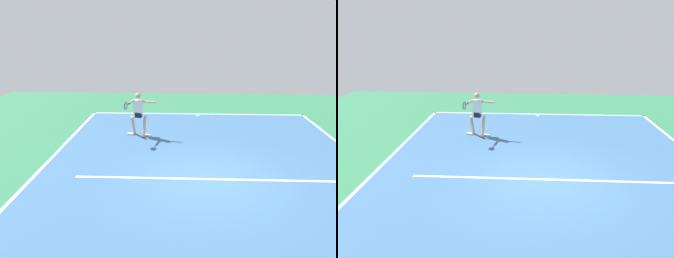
# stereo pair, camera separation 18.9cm
# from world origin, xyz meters

# --- Properties ---
(ground_plane) EXTENTS (23.32, 23.32, 0.00)m
(ground_plane) POSITION_xyz_m (0.00, 0.00, 0.00)
(ground_plane) COLOR #2D754C
(court_surface) EXTENTS (10.22, 13.98, 0.00)m
(court_surface) POSITION_xyz_m (0.00, 0.00, 0.00)
(court_surface) COLOR #38608E
(court_surface) RESTS_ON ground_plane
(court_line_baseline_near) EXTENTS (10.22, 0.10, 0.01)m
(court_line_baseline_near) POSITION_xyz_m (0.00, -6.94, 0.00)
(court_line_baseline_near) COLOR white
(court_line_baseline_near) RESTS_ON ground_plane
(court_line_sideline_right) EXTENTS (0.10, 13.98, 0.01)m
(court_line_sideline_right) POSITION_xyz_m (5.06, 0.00, 0.00)
(court_line_sideline_right) COLOR white
(court_line_sideline_right) RESTS_ON ground_plane
(court_line_service) EXTENTS (7.66, 0.10, 0.01)m
(court_line_service) POSITION_xyz_m (0.00, -0.05, 0.00)
(court_line_service) COLOR white
(court_line_service) RESTS_ON ground_plane
(court_line_centre_mark) EXTENTS (0.10, 0.30, 0.01)m
(court_line_centre_mark) POSITION_xyz_m (0.00, -6.74, 0.00)
(court_line_centre_mark) COLOR white
(court_line_centre_mark) RESTS_ON ground_plane
(tennis_player) EXTENTS (1.17, 1.22, 1.73)m
(tennis_player) POSITION_xyz_m (2.45, -3.66, 0.98)
(tennis_player) COLOR tan
(tennis_player) RESTS_ON ground_plane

